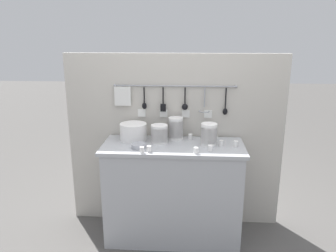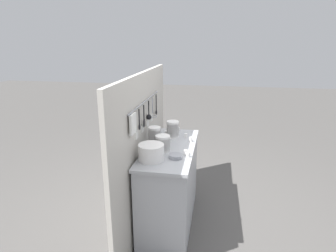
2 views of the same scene
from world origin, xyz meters
The scene contains 16 objects.
ground_plane centered at (0.00, 0.00, 0.00)m, with size 20.00×20.00×0.00m, color #514F4C.
counter centered at (0.00, 0.00, 0.45)m, with size 1.22×0.51×0.89m.
back_wall centered at (0.00, 0.29, 0.83)m, with size 2.02×0.11×1.65m.
bowl_stack_tall_left centered at (-0.12, 0.05, 0.97)m, with size 0.15×0.15×0.16m.
bowl_stack_wide_centre centered at (0.02, 0.17, 0.99)m, with size 0.13×0.13×0.20m.
bowl_stack_back_corner centered at (0.30, 0.02, 0.99)m, with size 0.14×0.14×0.19m.
plate_stack centered at (-0.36, 0.11, 0.97)m, with size 0.24×0.24×0.15m.
steel_mixing_bowl centered at (-0.28, -0.10, 0.91)m, with size 0.13×0.13×0.04m.
cup_edge_near centered at (-0.19, -0.18, 0.92)m, with size 0.04×0.04×0.05m.
cup_back_right centered at (0.31, -0.13, 0.92)m, with size 0.04×0.04×0.05m.
cup_front_left centered at (0.53, -0.01, 0.92)m, with size 0.04×0.04×0.05m.
cup_beside_plates centered at (0.41, 0.00, 0.92)m, with size 0.04×0.04×0.05m.
cup_front_right centered at (0.19, -0.20, 0.92)m, with size 0.04×0.04×0.05m.
cup_by_caddy centered at (-0.24, -0.21, 0.92)m, with size 0.04×0.04×0.05m.
cup_centre centered at (0.37, 0.11, 0.92)m, with size 0.04×0.04×0.05m.
cup_mid_row centered at (0.15, 0.16, 0.92)m, with size 0.04×0.04×0.05m.
Camera 1 is at (0.13, -2.66, 1.81)m, focal length 35.00 mm.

